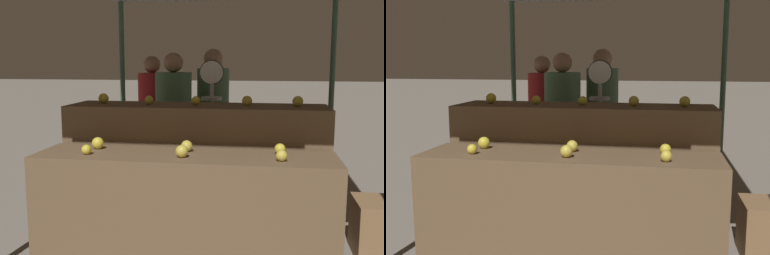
% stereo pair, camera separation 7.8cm
% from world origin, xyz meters
% --- Properties ---
extents(display_counter_front, '(2.14, 0.55, 0.84)m').
position_xyz_m(display_counter_front, '(0.00, 0.00, 0.42)').
color(display_counter_front, brown).
rests_on(display_counter_front, ground_plane).
extents(display_counter_back, '(2.14, 0.55, 1.14)m').
position_xyz_m(display_counter_back, '(0.00, 0.60, 0.57)').
color(display_counter_back, brown).
rests_on(display_counter_back, ground_plane).
extents(apple_front_0, '(0.07, 0.07, 0.07)m').
position_xyz_m(apple_front_0, '(-0.69, -0.11, 0.88)').
color(apple_front_0, gold).
rests_on(apple_front_0, display_counter_front).
extents(apple_front_1, '(0.09, 0.09, 0.09)m').
position_xyz_m(apple_front_1, '(0.00, -0.10, 0.89)').
color(apple_front_1, gold).
rests_on(apple_front_1, display_counter_front).
extents(apple_front_2, '(0.08, 0.08, 0.08)m').
position_xyz_m(apple_front_2, '(0.67, -0.11, 0.88)').
color(apple_front_2, gold).
rests_on(apple_front_2, display_counter_front).
extents(apple_front_3, '(0.09, 0.09, 0.09)m').
position_xyz_m(apple_front_3, '(-0.68, 0.10, 0.89)').
color(apple_front_3, gold).
rests_on(apple_front_3, display_counter_front).
extents(apple_front_4, '(0.08, 0.08, 0.08)m').
position_xyz_m(apple_front_4, '(0.00, 0.10, 0.88)').
color(apple_front_4, gold).
rests_on(apple_front_4, display_counter_front).
extents(apple_front_5, '(0.08, 0.08, 0.08)m').
position_xyz_m(apple_front_5, '(0.67, 0.12, 0.88)').
color(apple_front_5, gold).
rests_on(apple_front_5, display_counter_front).
extents(apple_back_0, '(0.09, 0.09, 0.09)m').
position_xyz_m(apple_back_0, '(-0.81, 0.61, 1.18)').
color(apple_back_0, gold).
rests_on(apple_back_0, display_counter_back).
extents(apple_back_1, '(0.07, 0.07, 0.07)m').
position_xyz_m(apple_back_1, '(-0.41, 0.60, 1.17)').
color(apple_back_1, gold).
rests_on(apple_back_1, display_counter_back).
extents(apple_back_2, '(0.07, 0.07, 0.07)m').
position_xyz_m(apple_back_2, '(-0.01, 0.60, 1.17)').
color(apple_back_2, gold).
rests_on(apple_back_2, display_counter_back).
extents(apple_back_3, '(0.08, 0.08, 0.08)m').
position_xyz_m(apple_back_3, '(0.41, 0.59, 1.18)').
color(apple_back_3, gold).
rests_on(apple_back_3, display_counter_back).
extents(apple_back_4, '(0.09, 0.09, 0.09)m').
position_xyz_m(apple_back_4, '(0.82, 0.60, 1.18)').
color(apple_back_4, gold).
rests_on(apple_back_4, display_counter_back).
extents(produce_scale, '(0.24, 0.20, 1.51)m').
position_xyz_m(produce_scale, '(0.05, 1.26, 1.07)').
color(produce_scale, '#99999E').
rests_on(produce_scale, ground_plane).
extents(person_vendor_at_scale, '(0.51, 0.51, 1.58)m').
position_xyz_m(person_vendor_at_scale, '(-0.40, 1.62, 0.90)').
color(person_vendor_at_scale, '#2D2D38').
rests_on(person_vendor_at_scale, ground_plane).
extents(person_customer_left, '(0.44, 0.44, 1.63)m').
position_xyz_m(person_customer_left, '(-0.01, 1.90, 0.94)').
color(person_customer_left, '#2D2D38').
rests_on(person_customer_left, ground_plane).
extents(person_customer_right, '(0.44, 0.44, 1.56)m').
position_xyz_m(person_customer_right, '(-0.78, 2.20, 0.89)').
color(person_customer_right, '#2D2D38').
rests_on(person_customer_right, ground_plane).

